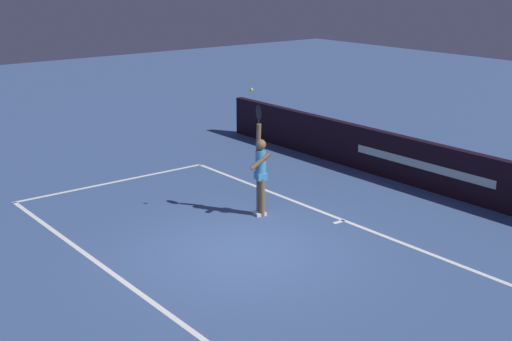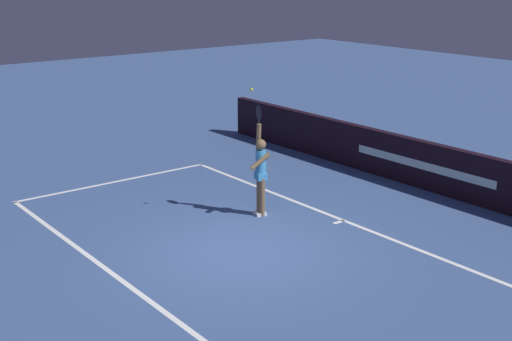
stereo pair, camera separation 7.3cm
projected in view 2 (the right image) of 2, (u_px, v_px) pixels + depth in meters
The scene contains 5 objects.
ground_plane at pixel (242, 251), 13.57m from camera, with size 60.00×60.00×0.00m, color #3B5688.
court_lines at pixel (249, 249), 13.67m from camera, with size 11.51×5.39×0.00m.
back_wall at pixel (439, 169), 16.96m from camera, with size 16.36×0.24×1.20m.
tennis_player at pixel (260, 170), 15.29m from camera, with size 0.48×0.50×2.51m.
tennis_ball at pixel (251, 90), 14.61m from camera, with size 0.07×0.07×0.07m.
Camera 2 is at (10.08, -7.51, 5.36)m, focal length 48.51 mm.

